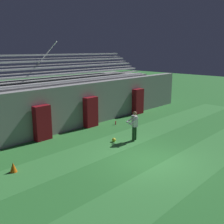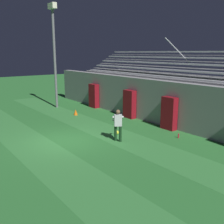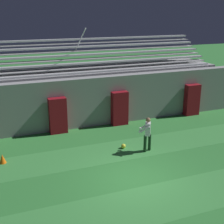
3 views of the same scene
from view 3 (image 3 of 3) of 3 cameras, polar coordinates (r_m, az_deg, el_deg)
name	(u,v)px [view 3 (image 3 of 3)]	position (r m, az deg, el deg)	size (l,w,h in m)	color
ground_plane	(135,180)	(12.61, 4.23, -12.22)	(80.00, 80.00, 0.00)	#2D7533
turf_stripe_mid	(155,202)	(11.39, 7.88, -16.06)	(28.00, 2.18, 0.01)	#38843D
turf_stripe_far	(111,152)	(14.82, -0.26, -7.25)	(28.00, 2.18, 0.01)	#38843D
back_wall	(87,102)	(17.68, -4.63, 1.84)	(24.00, 0.60, 2.80)	gray
padding_pillar_gate_left	(58,116)	(16.90, -9.87, -0.67)	(0.94, 0.44, 1.96)	maroon
padding_pillar_gate_right	(120,108)	(17.87, 1.40, 0.66)	(0.94, 0.44, 1.96)	maroon
padding_pillar_far_right	(192,100)	(20.19, 14.41, 2.17)	(0.94, 0.44, 1.96)	maroon
bleacher_stand	(76,91)	(19.83, -6.59, 3.92)	(18.00, 4.05, 5.43)	gray
goalkeeper	(147,132)	(14.61, 6.48, -3.68)	(0.71, 0.73, 1.67)	#143319
soccer_ball	(123,146)	(15.13, 2.10, -6.25)	(0.22, 0.22, 0.22)	yellow
traffic_cone	(2,159)	(14.51, -19.40, -8.06)	(0.30, 0.30, 0.42)	orange
water_bottle	(149,124)	(18.00, 6.70, -2.22)	(0.07, 0.07, 0.24)	red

